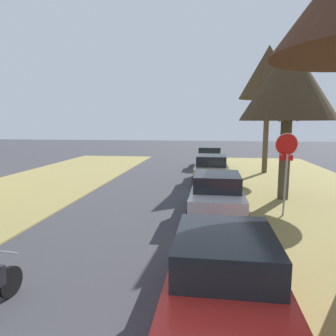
# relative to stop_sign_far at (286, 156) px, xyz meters

# --- Properties ---
(stop_sign_far) EXTENTS (0.81, 0.31, 2.97)m
(stop_sign_far) POSITION_rel_stop_sign_far_xyz_m (0.00, 0.00, 0.00)
(stop_sign_far) COLOR #9EA0A5
(stop_sign_far) RESTS_ON grass_verge_right
(street_tree_right_mid_b) EXTENTS (4.04, 4.04, 6.68)m
(street_tree_right_mid_b) POSITION_rel_stop_sign_far_xyz_m (0.56, 2.58, 2.86)
(street_tree_right_mid_b) COLOR #453C2A
(street_tree_right_mid_b) RESTS_ON grass_verge_right
(street_tree_right_far) EXTENTS (3.73, 3.73, 8.31)m
(street_tree_right_far) POSITION_rel_stop_sign_far_xyz_m (1.04, 10.11, 4.42)
(street_tree_right_far) COLOR #4E4028
(street_tree_right_far) RESTS_ON grass_verge_right
(parked_sedan_red) EXTENTS (1.98, 4.42, 1.57)m
(parked_sedan_red) POSITION_rel_stop_sign_far_xyz_m (-2.42, -6.23, -1.47)
(parked_sedan_red) COLOR red
(parked_sedan_red) RESTS_ON ground
(parked_sedan_silver) EXTENTS (1.98, 4.42, 1.57)m
(parked_sedan_silver) POSITION_rel_stop_sign_far_xyz_m (-2.40, -0.11, -1.47)
(parked_sedan_silver) COLOR #BCBCC1
(parked_sedan_silver) RESTS_ON ground
(parked_sedan_tan) EXTENTS (1.98, 4.42, 1.57)m
(parked_sedan_tan) POSITION_rel_stop_sign_far_xyz_m (-2.57, 6.34, -1.47)
(parked_sedan_tan) COLOR tan
(parked_sedan_tan) RESTS_ON ground
(parked_sedan_green) EXTENTS (1.98, 4.42, 1.57)m
(parked_sedan_green) POSITION_rel_stop_sign_far_xyz_m (-2.65, 12.65, -1.47)
(parked_sedan_green) COLOR #28663D
(parked_sedan_green) RESTS_ON ground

